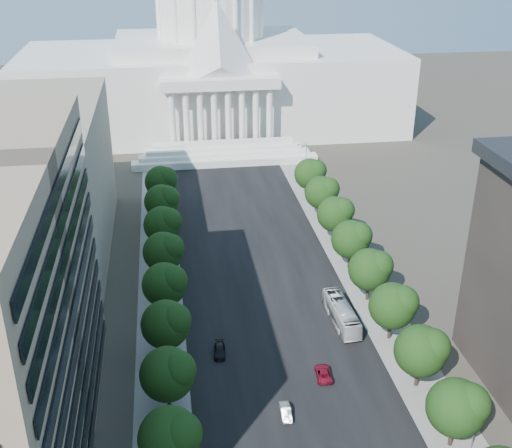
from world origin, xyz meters
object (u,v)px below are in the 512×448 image
car_dark_b (220,351)px  city_bus (341,313)px  car_red (323,373)px  car_silver (286,412)px

car_dark_b → city_bus: city_bus is taller
car_red → car_dark_b: 16.77m
car_silver → city_bus: bearing=58.4°
car_red → city_bus: bearing=-110.2°
car_red → city_bus: (6.42, 13.70, 1.13)m
city_bus → car_red: bearing=-117.8°
city_bus → car_dark_b: bearing=-167.2°
car_silver → car_dark_b: (-7.69, 15.22, 0.00)m
car_silver → car_red: 10.27m
car_silver → car_dark_b: 17.05m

